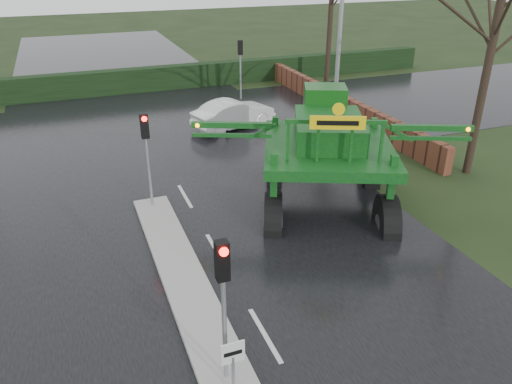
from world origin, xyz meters
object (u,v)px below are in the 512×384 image
object	(u,v)px
traffic_signal_near	(223,283)
traffic_signal_mid	(146,141)
traffic_signal_far	(240,56)
keep_left_sign	(233,360)
street_light_right	(336,8)
white_sedan	(234,128)
crop_sprayer	(274,151)

from	to	relation	value
traffic_signal_near	traffic_signal_mid	distance (m)	8.50
traffic_signal_mid	traffic_signal_far	bearing A→B (deg)	58.07
keep_left_sign	traffic_signal_mid	bearing A→B (deg)	90.00
traffic_signal_near	traffic_signal_far	bearing A→B (deg)	69.64
traffic_signal_far	street_light_right	world-z (taller)	street_light_right
traffic_signal_far	street_light_right	bearing A→B (deg)	101.95
traffic_signal_far	white_sedan	distance (m)	6.12
keep_left_sign	crop_sprayer	world-z (taller)	crop_sprayer
traffic_signal_mid	white_sedan	size ratio (longest dim) A/B	0.80
keep_left_sign	traffic_signal_mid	distance (m)	9.12
keep_left_sign	traffic_signal_far	world-z (taller)	traffic_signal_far
crop_sprayer	traffic_signal_mid	bearing A→B (deg)	172.15
street_light_right	white_sedan	distance (m)	7.71
crop_sprayer	white_sedan	xyz separation A→B (m)	(1.89, 9.71, -2.52)
traffic_signal_far	street_light_right	xyz separation A→B (m)	(1.69, -8.01, 3.40)
crop_sprayer	white_sedan	size ratio (longest dim) A/B	2.00
traffic_signal_far	street_light_right	size ratio (longest dim) A/B	0.35
white_sedan	traffic_signal_mid	bearing A→B (deg)	125.56
keep_left_sign	street_light_right	world-z (taller)	street_light_right
traffic_signal_mid	white_sedan	world-z (taller)	traffic_signal_mid
traffic_signal_mid	crop_sprayer	xyz separation A→B (m)	(3.72, -2.28, -0.07)
traffic_signal_near	traffic_signal_far	size ratio (longest dim) A/B	1.00
crop_sprayer	traffic_signal_near	bearing A→B (deg)	-97.22
traffic_signal_near	traffic_signal_far	xyz separation A→B (m)	(7.80, 21.02, 0.00)
traffic_signal_far	crop_sprayer	world-z (taller)	crop_sprayer
keep_left_sign	white_sedan	size ratio (longest dim) A/B	0.31
traffic_signal_near	white_sedan	world-z (taller)	traffic_signal_near
traffic_signal_mid	white_sedan	bearing A→B (deg)	52.94
keep_left_sign	street_light_right	bearing A→B (deg)	54.88
white_sedan	traffic_signal_near	bearing A→B (deg)	143.22
keep_left_sign	street_light_right	xyz separation A→B (m)	(9.49, 13.50, 4.93)
keep_left_sign	traffic_signal_far	distance (m)	22.93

